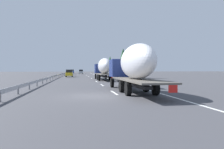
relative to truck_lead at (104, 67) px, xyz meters
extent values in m
plane|color=#424247|center=(15.91, 3.60, -2.35)|extent=(260.00, 260.00, 0.00)
cube|color=white|center=(-22.09, 1.80, -2.35)|extent=(3.20, 0.20, 0.01)
cube|color=white|center=(-13.18, 1.80, -2.35)|extent=(3.20, 0.20, 0.01)
cube|color=white|center=(-5.04, 1.80, -2.35)|extent=(3.20, 0.20, 0.01)
cube|color=white|center=(7.41, 1.80, -2.35)|extent=(3.20, 0.20, 0.01)
cube|color=white|center=(20.31, 1.80, -2.35)|extent=(3.20, 0.20, 0.01)
cube|color=white|center=(31.98, 1.80, -2.35)|extent=(3.20, 0.20, 0.01)
cube|color=white|center=(35.27, 1.80, -2.35)|extent=(3.20, 0.20, 0.01)
cube|color=white|center=(42.95, 1.80, -2.35)|extent=(3.20, 0.20, 0.01)
cube|color=white|center=(43.22, 1.80, -2.35)|extent=(3.20, 0.20, 0.01)
cube|color=white|center=(65.57, 1.80, -2.35)|extent=(3.20, 0.20, 0.01)
cube|color=white|center=(20.91, -1.90, -2.35)|extent=(110.00, 0.20, 0.01)
cube|color=navy|center=(4.93, 0.00, -0.20)|extent=(2.40, 2.50, 1.90)
cube|color=black|center=(6.03, 0.00, 0.30)|extent=(0.08, 2.12, 0.80)
cube|color=#262628|center=(1.71, 0.00, -1.68)|extent=(11.84, 0.70, 0.24)
cube|color=#59544C|center=(-1.51, 0.00, -1.21)|extent=(10.47, 2.50, 0.12)
ellipsoid|color=white|center=(-1.11, 0.00, 0.26)|extent=(8.23, 2.20, 2.82)
cube|color=red|center=(-6.71, -0.69, -1.45)|extent=(0.04, 0.56, 0.56)
cylinder|color=black|center=(4.93, 1.10, -1.83)|extent=(1.04, 0.30, 1.04)
cylinder|color=black|center=(4.93, -1.10, -1.83)|extent=(1.04, 0.30, 1.04)
cylinder|color=black|center=(-0.31, 1.10, -1.83)|extent=(1.04, 0.35, 1.04)
cylinder|color=black|center=(-0.31, -1.10, -1.83)|extent=(1.04, 0.35, 1.04)
cylinder|color=black|center=(-2.71, 1.10, -1.83)|extent=(1.04, 0.35, 1.04)
cylinder|color=black|center=(-2.71, -1.10, -1.83)|extent=(1.04, 0.35, 1.04)
cube|color=navy|center=(-16.69, 0.00, -0.20)|extent=(2.40, 2.50, 1.90)
cube|color=black|center=(-15.59, 0.00, 0.30)|extent=(0.08, 2.12, 0.80)
cube|color=#262628|center=(-19.87, 0.00, -1.68)|extent=(11.71, 0.70, 0.24)
cube|color=#59544C|center=(-23.05, 0.00, -1.21)|extent=(10.33, 2.50, 0.12)
ellipsoid|color=white|center=(-22.67, 0.00, 0.31)|extent=(7.72, 2.20, 2.91)
cube|color=red|center=(-28.19, -0.69, -1.45)|extent=(0.04, 0.56, 0.56)
cylinder|color=black|center=(-16.69, 1.10, -1.83)|extent=(1.04, 0.30, 1.04)
cylinder|color=black|center=(-16.69, -1.10, -1.83)|extent=(1.04, 0.30, 1.04)
cylinder|color=black|center=(-21.85, 1.10, -1.83)|extent=(1.04, 0.35, 1.04)
cylinder|color=black|center=(-21.85, -1.10, -1.83)|extent=(1.04, 0.35, 1.04)
cylinder|color=black|center=(-24.25, 1.10, -1.83)|extent=(1.04, 0.35, 1.04)
cylinder|color=black|center=(-24.25, -1.10, -1.83)|extent=(1.04, 0.35, 1.04)
cube|color=gold|center=(17.33, 7.02, -1.61)|extent=(4.02, 1.77, 0.84)
cube|color=black|center=(17.02, 7.02, -0.81)|extent=(2.21, 1.56, 0.76)
cylinder|color=black|center=(18.57, 7.81, -2.03)|extent=(0.64, 0.22, 0.64)
cylinder|color=black|center=(18.57, 6.24, -2.03)|extent=(0.64, 0.22, 0.64)
cylinder|color=black|center=(16.08, 7.81, -2.03)|extent=(0.64, 0.22, 0.64)
cylinder|color=black|center=(16.08, 6.24, -2.03)|extent=(0.64, 0.22, 0.64)
cube|color=#ADB2B7|center=(53.41, 3.38, -1.61)|extent=(4.14, 1.82, 0.84)
cube|color=black|center=(53.10, 3.38, -0.83)|extent=(2.27, 1.61, 0.72)
cylinder|color=black|center=(54.69, 4.19, -2.03)|extent=(0.64, 0.22, 0.64)
cylinder|color=black|center=(54.69, 2.57, -2.03)|extent=(0.64, 0.22, 0.64)
cylinder|color=black|center=(52.13, 4.19, -2.03)|extent=(0.64, 0.22, 0.64)
cylinder|color=black|center=(52.13, 2.57, -2.03)|extent=(0.64, 0.22, 0.64)
cube|color=black|center=(36.79, 7.36, -1.61)|extent=(4.02, 1.72, 0.84)
cube|color=black|center=(36.49, 7.36, -0.87)|extent=(2.21, 1.52, 0.64)
cylinder|color=black|center=(38.04, 8.12, -2.03)|extent=(0.64, 0.22, 0.64)
cylinder|color=black|center=(38.04, 6.60, -2.03)|extent=(0.64, 0.22, 0.64)
cylinder|color=black|center=(35.55, 8.12, -2.03)|extent=(0.64, 0.22, 0.64)
cylinder|color=black|center=(35.55, 6.60, -2.03)|extent=(0.64, 0.22, 0.64)
cube|color=#28479E|center=(65.53, 7.42, -1.61)|extent=(4.08, 1.79, 0.84)
cube|color=black|center=(65.23, 7.42, -0.83)|extent=(2.24, 1.57, 0.73)
cylinder|color=black|center=(66.80, 8.22, -2.03)|extent=(0.64, 0.22, 0.64)
cylinder|color=black|center=(66.80, 6.63, -2.03)|extent=(0.64, 0.22, 0.64)
cylinder|color=black|center=(64.27, 8.22, -2.03)|extent=(0.64, 0.22, 0.64)
cylinder|color=black|center=(64.27, 6.63, -2.03)|extent=(0.64, 0.22, 0.64)
cylinder|color=gray|center=(17.09, -3.10, -0.96)|extent=(0.10, 0.10, 2.78)
cube|color=#2D569E|center=(17.09, -3.10, 0.78)|extent=(0.06, 0.90, 0.70)
cylinder|color=#472D19|center=(6.74, -9.71, -1.43)|extent=(0.34, 0.34, 1.83)
cone|color=#194C1E|center=(6.74, -9.71, 1.48)|extent=(2.63, 2.63, 4.00)
cylinder|color=#472D19|center=(21.34, -8.28, -1.43)|extent=(0.27, 0.27, 1.84)
cone|color=#286B2D|center=(21.34, -8.28, 2.02)|extent=(2.57, 2.57, 5.07)
cylinder|color=#472D19|center=(46.17, -8.28, -1.43)|extent=(0.34, 0.34, 1.84)
cone|color=#286B2D|center=(46.17, -8.28, 2.22)|extent=(3.10, 3.10, 5.46)
cylinder|color=#472D19|center=(13.86, -6.74, -1.50)|extent=(0.33, 0.33, 1.69)
cone|color=#194C1E|center=(13.86, -6.74, 2.20)|extent=(3.16, 3.16, 5.71)
cylinder|color=#472D19|center=(-3.48, -6.83, -1.55)|extent=(0.40, 0.40, 1.59)
cone|color=#1E5B23|center=(-3.48, -6.83, 1.02)|extent=(3.25, 3.25, 3.54)
cube|color=#9EA0A5|center=(18.91, 9.60, -1.75)|extent=(94.00, 0.06, 0.32)
cube|color=slate|center=(-26.04, 9.60, -2.05)|extent=(0.10, 0.10, 0.60)
cube|color=slate|center=(-21.96, 9.60, -2.05)|extent=(0.10, 0.10, 0.60)
cube|color=slate|center=(-17.87, 9.60, -2.05)|extent=(0.10, 0.10, 0.60)
cube|color=slate|center=(-13.78, 9.60, -2.05)|extent=(0.10, 0.10, 0.60)
cube|color=slate|center=(-9.69, 9.60, -2.05)|extent=(0.10, 0.10, 0.60)
cube|color=slate|center=(-5.61, 9.60, -2.05)|extent=(0.10, 0.10, 0.60)
cube|color=slate|center=(-1.52, 9.60, -2.05)|extent=(0.10, 0.10, 0.60)
cube|color=slate|center=(2.57, 9.60, -2.05)|extent=(0.10, 0.10, 0.60)
cube|color=slate|center=(6.65, 9.60, -2.05)|extent=(0.10, 0.10, 0.60)
cube|color=slate|center=(10.74, 9.60, -2.05)|extent=(0.10, 0.10, 0.60)
cube|color=slate|center=(14.83, 9.60, -2.05)|extent=(0.10, 0.10, 0.60)
cube|color=slate|center=(18.91, 9.60, -2.05)|extent=(0.10, 0.10, 0.60)
cube|color=slate|center=(23.00, 9.60, -2.05)|extent=(0.10, 0.10, 0.60)
cube|color=slate|center=(27.09, 9.60, -2.05)|extent=(0.10, 0.10, 0.60)
cube|color=slate|center=(31.17, 9.60, -2.05)|extent=(0.10, 0.10, 0.60)
cube|color=slate|center=(35.26, 9.60, -2.05)|extent=(0.10, 0.10, 0.60)
cube|color=slate|center=(39.35, 9.60, -2.05)|extent=(0.10, 0.10, 0.60)
cube|color=slate|center=(43.44, 9.60, -2.05)|extent=(0.10, 0.10, 0.60)
cube|color=slate|center=(47.52, 9.60, -2.05)|extent=(0.10, 0.10, 0.60)
cube|color=slate|center=(51.61, 9.60, -2.05)|extent=(0.10, 0.10, 0.60)
cube|color=slate|center=(55.70, 9.60, -2.05)|extent=(0.10, 0.10, 0.60)
cube|color=slate|center=(59.78, 9.60, -2.05)|extent=(0.10, 0.10, 0.60)
cube|color=slate|center=(63.87, 9.60, -2.05)|extent=(0.10, 0.10, 0.60)
camera|label=1|loc=(-40.09, 4.90, -0.34)|focal=34.36mm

